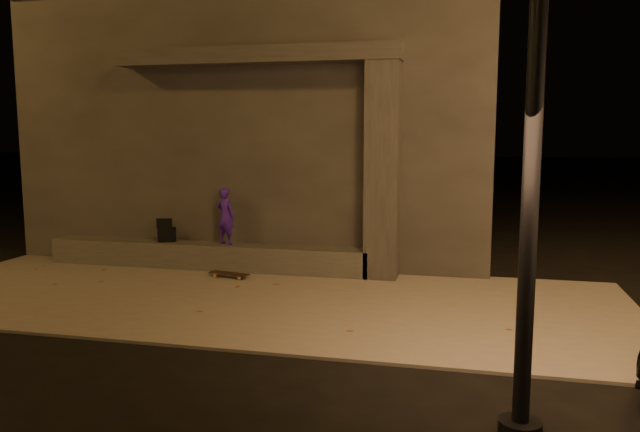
% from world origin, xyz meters
% --- Properties ---
extents(ground, '(120.00, 120.00, 0.00)m').
position_xyz_m(ground, '(0.00, 0.00, 0.00)').
color(ground, black).
rests_on(ground, ground).
extents(sidewalk, '(11.00, 4.40, 0.04)m').
position_xyz_m(sidewalk, '(0.00, 2.00, 0.02)').
color(sidewalk, slate).
rests_on(sidewalk, ground).
extents(building, '(9.00, 5.10, 5.22)m').
position_xyz_m(building, '(-1.00, 6.49, 2.61)').
color(building, '#353330').
rests_on(building, ground).
extents(ledge, '(6.00, 0.55, 0.45)m').
position_xyz_m(ledge, '(-1.50, 3.75, 0.27)').
color(ledge, '#4A4843').
rests_on(ledge, sidewalk).
extents(column, '(0.55, 0.55, 3.60)m').
position_xyz_m(column, '(1.70, 3.75, 1.84)').
color(column, '#353330').
rests_on(column, sidewalk).
extents(canopy, '(5.00, 0.70, 0.28)m').
position_xyz_m(canopy, '(-0.50, 3.80, 3.78)').
color(canopy, '#353330').
rests_on(canopy, column).
extents(skateboarder, '(0.43, 0.35, 1.03)m').
position_xyz_m(skateboarder, '(-1.11, 3.75, 1.00)').
color(skateboarder, '#401AA9').
rests_on(skateboarder, ledge).
extents(backpack, '(0.36, 0.30, 0.44)m').
position_xyz_m(backpack, '(-2.27, 3.75, 0.64)').
color(backpack, black).
rests_on(backpack, ledge).
extents(skateboard, '(0.75, 0.34, 0.08)m').
position_xyz_m(skateboard, '(-0.80, 3.10, 0.11)').
color(skateboard, black).
rests_on(skateboard, sidewalk).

